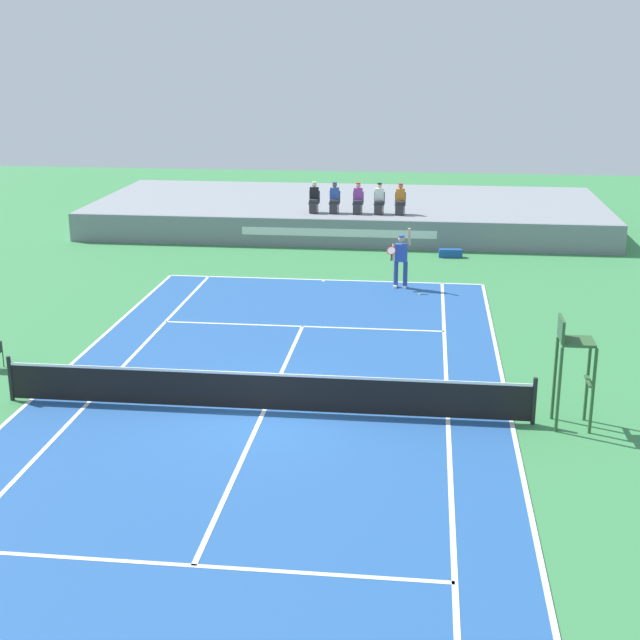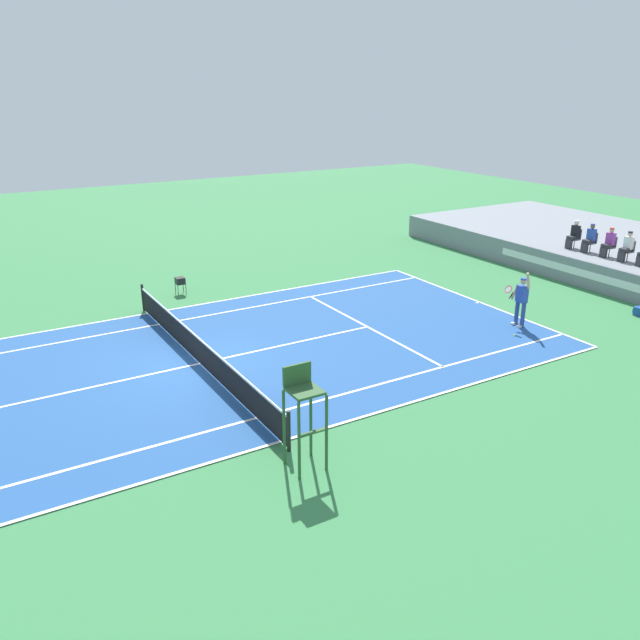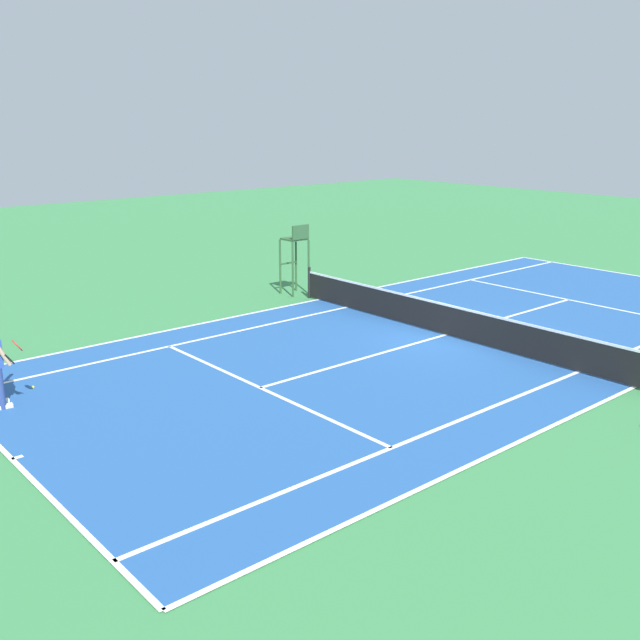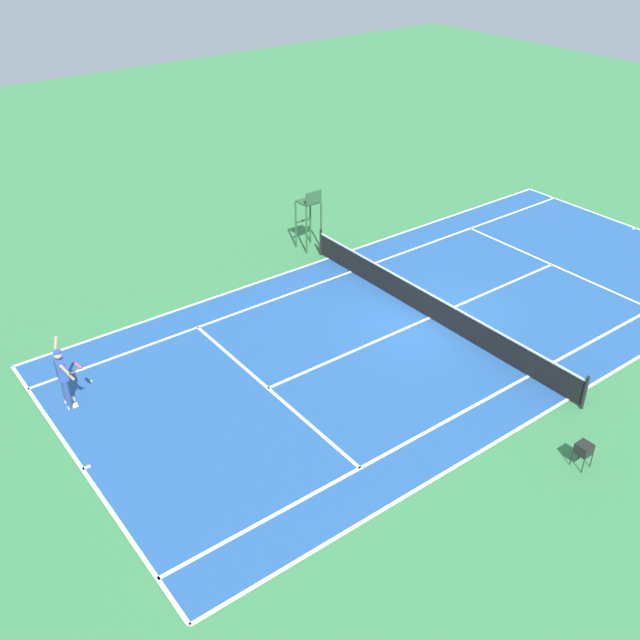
# 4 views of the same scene
# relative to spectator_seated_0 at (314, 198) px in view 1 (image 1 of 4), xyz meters

# --- Properties ---
(ground_plane) EXTENTS (80.00, 80.00, 0.00)m
(ground_plane) POSITION_rel_spectator_seated_0_xyz_m (1.18, -18.65, -1.78)
(ground_plane) COLOR #387F47
(court) EXTENTS (11.08, 23.88, 0.03)m
(court) POSITION_rel_spectator_seated_0_xyz_m (1.18, -18.65, -1.77)
(court) COLOR #235193
(court) RESTS_ON ground
(net) EXTENTS (11.98, 0.10, 1.07)m
(net) POSITION_rel_spectator_seated_0_xyz_m (1.18, -18.65, -1.26)
(net) COLOR black
(net) RESTS_ON ground
(barrier_wall) EXTENTS (22.50, 0.25, 1.17)m
(barrier_wall) POSITION_rel_spectator_seated_0_xyz_m (1.18, -1.41, -1.19)
(barrier_wall) COLOR gray
(barrier_wall) RESTS_ON ground
(bleacher_platform) EXTENTS (22.50, 9.55, 1.17)m
(bleacher_platform) POSITION_rel_spectator_seated_0_xyz_m (1.18, 3.48, -1.19)
(bleacher_platform) COLOR gray
(bleacher_platform) RESTS_ON ground
(spectator_seated_0) EXTENTS (0.44, 0.60, 1.27)m
(spectator_seated_0) POSITION_rel_spectator_seated_0_xyz_m (0.00, 0.00, 0.00)
(spectator_seated_0) COLOR #474C56
(spectator_seated_0) RESTS_ON bleacher_platform
(spectator_seated_1) EXTENTS (0.44, 0.60, 1.27)m
(spectator_seated_1) POSITION_rel_spectator_seated_0_xyz_m (0.85, 0.00, 0.00)
(spectator_seated_1) COLOR #474C56
(spectator_seated_1) RESTS_ON bleacher_platform
(spectator_seated_2) EXTENTS (0.44, 0.60, 1.27)m
(spectator_seated_2) POSITION_rel_spectator_seated_0_xyz_m (1.83, 0.00, 0.00)
(spectator_seated_2) COLOR #474C56
(spectator_seated_2) RESTS_ON bleacher_platform
(spectator_seated_3) EXTENTS (0.44, 0.60, 1.27)m
(spectator_seated_3) POSITION_rel_spectator_seated_0_xyz_m (2.71, 0.00, 0.00)
(spectator_seated_3) COLOR #474C56
(spectator_seated_3) RESTS_ON bleacher_platform
(spectator_seated_4) EXTENTS (0.44, 0.60, 1.27)m
(spectator_seated_4) POSITION_rel_spectator_seated_0_xyz_m (3.58, 0.00, 0.00)
(spectator_seated_4) COLOR #474C56
(spectator_seated_4) RESTS_ON bleacher_platform
(tennis_player) EXTENTS (0.79, 0.62, 2.08)m
(tennis_player) POSITION_rel_spectator_seated_0_xyz_m (3.86, -7.45, -0.78)
(tennis_player) COLOR navy
(tennis_player) RESTS_ON ground
(tennis_ball) EXTENTS (0.07, 0.07, 0.07)m
(tennis_ball) POSITION_rel_spectator_seated_0_xyz_m (4.53, -8.35, -1.74)
(tennis_ball) COLOR #D1E533
(tennis_ball) RESTS_ON ground
(umpire_chair) EXTENTS (0.77, 0.77, 2.44)m
(umpire_chair) POSITION_rel_spectator_seated_0_xyz_m (7.85, -18.65, -0.22)
(umpire_chair) COLOR #2D562D
(umpire_chair) RESTS_ON ground
(equipment_bag) EXTENTS (0.92, 0.38, 0.32)m
(equipment_bag) POSITION_rel_spectator_seated_0_xyz_m (5.64, -2.60, -1.62)
(equipment_bag) COLOR #194799
(equipment_bag) RESTS_ON ground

